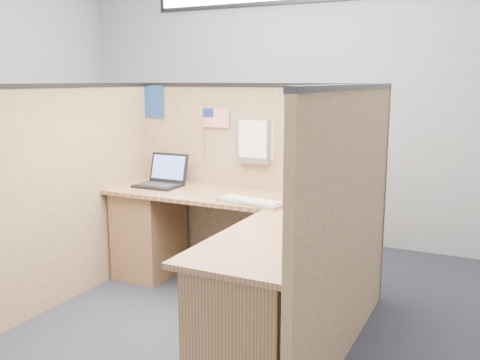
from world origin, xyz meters
The scene contains 13 objects.
floor centered at (0.00, 0.00, 0.00)m, with size 5.00×5.00×0.00m, color black.
wall_back centered at (0.00, 2.25, 1.40)m, with size 5.00×5.00×0.00m, color #97999C.
cubicle_partitions centered at (0.00, 0.43, 0.77)m, with size 2.06×1.83×1.53m.
l_desk centered at (0.18, 0.29, 0.39)m, with size 1.95×1.75×0.73m.
laptop centered at (-0.66, 0.75, 0.79)m, with size 0.34×0.32×0.24m.
keyboard centered at (0.24, 0.48, 0.75)m, with size 0.49×0.24×0.03m.
mouse centered at (0.65, 0.48, 0.75)m, with size 0.11×0.07×0.04m, color silver.
hand_forearm centered at (0.66, 0.34, 0.77)m, with size 0.11×0.39×0.08m.
blue_poster centered at (-0.88, 0.97, 1.37)m, with size 0.20×0.00×0.27m, color navy.
american_flag centered at (-0.32, 0.96, 1.24)m, with size 0.23×0.01×0.39m.
file_holder centered at (0.04, 0.94, 1.10)m, with size 0.26×0.05×0.33m.
paper_left centered at (0.47, 0.97, 1.03)m, with size 0.22×0.00×0.28m, color white.
paper_right centered at (0.13, 0.97, 1.11)m, with size 0.23×0.00×0.29m, color white.
Camera 1 is at (1.73, -2.70, 1.55)m, focal length 40.00 mm.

